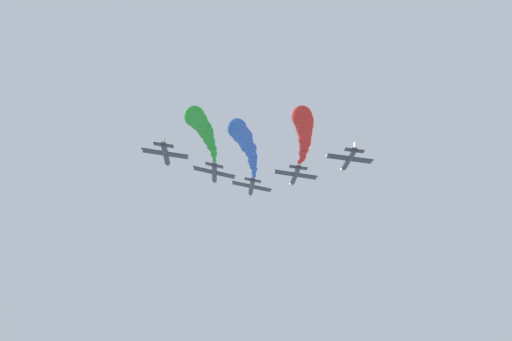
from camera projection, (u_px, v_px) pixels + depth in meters
airplane_lead at (252, 187)px, 115.51m from camera, size 9.46×10.35×2.91m
smoke_trail_lead at (245, 142)px, 92.26m from camera, size 6.91×25.65×3.59m
airplane_left_inner at (214, 173)px, 107.36m from camera, size 9.43×10.35×3.01m
smoke_trail_left_inner at (202, 128)px, 84.29m from camera, size 5.32×24.68×4.75m
airplane_right_inner at (295, 175)px, 107.62m from camera, size 9.53×10.35×2.66m
smoke_trail_right_inner at (303, 129)px, 85.30m from camera, size 5.77×24.53×4.20m
airplane_left_outer at (166, 154)px, 98.21m from camera, size 9.52×10.35×2.67m
airplane_right_outer at (349, 159)px, 100.05m from camera, size 9.54×10.35×2.57m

